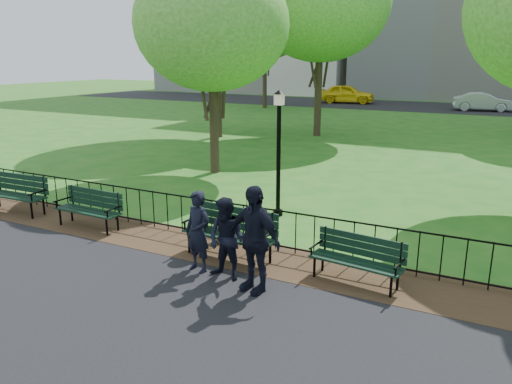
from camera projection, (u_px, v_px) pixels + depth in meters
The scene contains 17 objects.
ground at pixel (200, 283), 8.92m from camera, with size 120.00×120.00×0.00m, color #21661A.
dirt_strip at pixel (241, 253), 10.20m from camera, with size 60.00×1.60×0.01m, color #382117.
far_street at pixel (448, 108), 38.95m from camera, with size 70.00×9.00×0.01m, color black.
iron_fence at pixel (252, 224), 10.50m from camera, with size 24.06×0.06×1.00m.
park_bench_main at pixel (219, 224), 9.96m from camera, with size 1.97×0.72×1.10m.
park_bench_left_a at pixel (91, 205), 11.66m from camera, with size 1.73×0.57×0.98m.
park_bench_left_b at pixel (17, 189), 12.81m from camera, with size 1.90×0.66×1.07m.
park_bench_right_a at pixel (358, 254), 8.81m from camera, with size 1.70×0.71×0.94m.
lamppost at pixel (279, 149), 12.24m from camera, with size 0.28×0.28×3.14m.
tree_near_w at pixel (212, 25), 16.12m from camera, with size 5.07×5.07×7.06m.
tree_far_c at pixel (321, 2), 23.69m from camera, with size 6.61×6.61×9.21m.
tree_far_w at pixel (265, 21), 37.20m from camera, with size 6.65×6.65×9.26m.
person_left at pixel (198, 232), 9.21m from camera, with size 0.56×0.37×1.54m, color black.
person_mid at pixel (227, 239), 8.89m from camera, with size 0.73×0.38×1.51m, color black.
person_right at pixel (254, 239), 8.39m from camera, with size 1.09×0.45×1.87m, color black.
taxi at pixel (347, 94), 42.45m from camera, with size 1.87×4.65×1.59m, color yellow.
sedan_silver at pixel (483, 102), 36.45m from camera, with size 1.44×4.12×1.36m, color #ABAEB3.
Camera 1 is at (4.63, -6.81, 3.92)m, focal length 35.00 mm.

